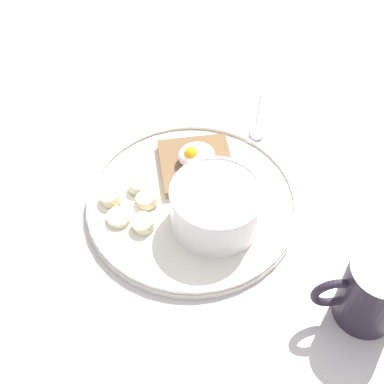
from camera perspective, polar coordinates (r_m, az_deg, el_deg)
The scene contains 12 objects.
ground_plane at distance 76.28cm, azimuth 0.00°, elevation -1.89°, with size 120.00×120.00×2.00cm, color beige.
plate at distance 74.86cm, azimuth 0.00°, elevation -1.06°, with size 29.72×29.72×1.60cm.
oatmeal_bowl at distance 70.12cm, azimuth 2.57°, elevation -1.55°, with size 12.31×12.31×6.51cm.
toast_slice at distance 78.04cm, azimuth 0.47°, elevation 2.93°, with size 11.31×11.31×1.38cm.
poached_egg at distance 76.46cm, azimuth 0.41°, elevation 3.94°, with size 5.35×4.71×3.26cm.
banana_slice_front at distance 74.14cm, azimuth -4.80°, elevation -0.77°, with size 4.31×4.25×1.88cm.
banana_slice_left at distance 75.83cm, azimuth -5.79°, elevation 0.68°, with size 3.21×3.05×1.76cm.
banana_slice_back at distance 71.65cm, azimuth -5.23°, elevation -3.36°, with size 3.41×3.22×1.92cm.
banana_slice_right at distance 73.10cm, azimuth -7.79°, elevation -2.70°, with size 4.24×4.25×0.96cm.
banana_slice_inner at distance 74.92cm, azimuth -8.66°, elevation -0.52°, with size 3.95×3.82×1.98cm.
coffee_mug at distance 65.59cm, azimuth 18.59°, elevation -10.01°, with size 11.17×7.49×9.94cm.
spoon at distance 86.98cm, azimuth 7.14°, elevation 7.45°, with size 6.14×10.99×0.80cm.
Camera 1 is at (10.55, 44.72, 61.89)cm, focal length 50.00 mm.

